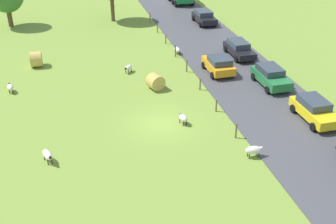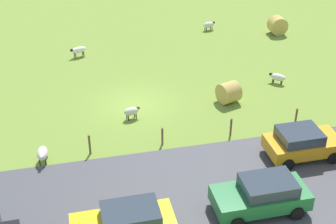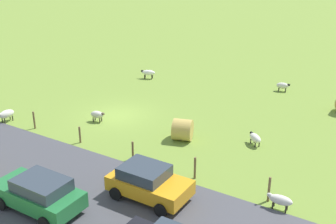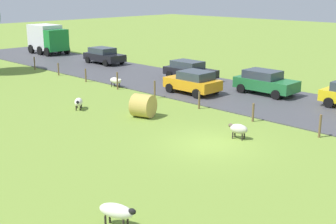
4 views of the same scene
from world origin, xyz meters
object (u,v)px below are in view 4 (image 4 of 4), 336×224
sheep_2 (117,211)px  car_0 (190,70)px  car_2 (104,55)px  car_4 (265,82)px  sheep_3 (79,102)px  hay_bale_1 (143,106)px  sheep_0 (238,129)px  car_3 (193,82)px  truck_0 (48,38)px  sheep_5 (116,81)px

sheep_2 → car_0: bearing=36.5°
car_2 → car_4: car_4 is taller
sheep_3 → hay_bale_1: 4.39m
car_0 → car_2: 11.42m
hay_bale_1 → car_4: car_4 is taller
hay_bale_1 → car_0: 11.23m
sheep_0 → car_4: size_ratio=0.25×
sheep_3 → car_4: car_4 is taller
car_2 → car_3: 15.35m
sheep_0 → car_2: (9.45, 23.00, 0.36)m
truck_0 → car_3: bearing=-98.1°
sheep_2 → sheep_5: size_ratio=1.08×
sheep_0 → car_2: 24.86m
car_4 → car_2: bearing=89.2°
sheep_0 → sheep_3: size_ratio=0.97×
sheep_2 → car_3: size_ratio=0.34×
car_2 → car_4: (-0.24, -18.56, 0.04)m
hay_bale_1 → car_3: car_3 is taller
sheep_0 → car_3: size_ratio=0.27×
sheep_5 → car_4: (5.81, -9.31, 0.40)m
sheep_3 → hay_bale_1: size_ratio=0.83×
hay_bale_1 → truck_0: truck_0 is taller
sheep_5 → car_2: bearing=56.8°
car_3 → sheep_3: bearing=164.4°
sheep_2 → sheep_5: (13.07, 16.17, -0.04)m
car_3 → car_4: 5.01m
sheep_2 → hay_bale_1: hay_bale_1 is taller
sheep_0 → car_3: 9.96m
sheep_0 → sheep_5: 14.16m
sheep_3 → truck_0: size_ratio=0.23×
car_0 → car_2: size_ratio=1.03×
sheep_3 → car_0: (11.55, 1.23, 0.39)m
car_4 → sheep_2: bearing=-160.0°
sheep_2 → car_0: car_0 is taller
truck_0 → car_3: truck_0 is taller
sheep_5 → car_4: car_4 is taller
sheep_5 → car_0: (5.88, -2.17, 0.34)m
sheep_2 → car_3: 18.69m
sheep_5 → car_4: bearing=-58.0°
sheep_5 → hay_bale_1: size_ratio=0.92×
sheep_2 → car_0: (18.95, 14.00, 0.30)m
sheep_0 → car_0: (9.28, 11.57, 0.34)m
sheep_3 → sheep_5: size_ratio=0.90×
sheep_5 → sheep_0: bearing=-103.9°
sheep_0 → hay_bale_1: size_ratio=0.80×
sheep_5 → car_2: car_2 is taller
car_3 → car_4: bearing=-46.9°
sheep_5 → sheep_2: bearing=-129.0°
truck_0 → car_2: (0.14, -10.01, -0.92)m
hay_bale_1 → car_3: 6.66m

